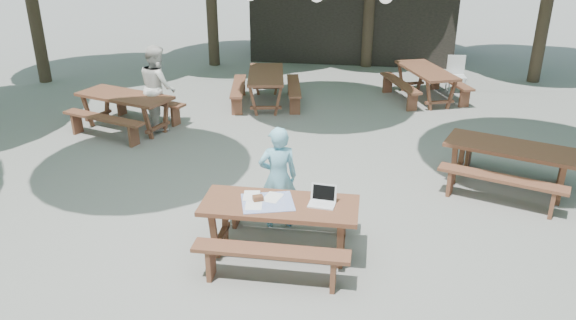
% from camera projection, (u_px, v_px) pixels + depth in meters
% --- Properties ---
extents(ground, '(80.00, 80.00, 0.00)m').
position_uv_depth(ground, '(286.00, 205.00, 8.65)').
color(ground, slate).
rests_on(ground, ground).
extents(pavilion, '(6.00, 3.00, 2.80)m').
position_uv_depth(pavilion, '(354.00, 10.00, 17.54)').
color(pavilion, black).
rests_on(pavilion, ground).
extents(main_picnic_table, '(2.00, 1.58, 0.75)m').
position_uv_depth(main_picnic_table, '(280.00, 228.00, 7.27)').
color(main_picnic_table, brown).
rests_on(main_picnic_table, ground).
extents(picnic_table_nw, '(2.30, 2.10, 0.75)m').
position_uv_depth(picnic_table_nw, '(126.00, 111.00, 11.59)').
color(picnic_table_nw, brown).
rests_on(picnic_table_nw, ground).
extents(picnic_table_ne, '(2.33, 2.14, 0.75)m').
position_uv_depth(picnic_table_ne, '(508.00, 167.00, 9.04)').
color(picnic_table_ne, brown).
rests_on(picnic_table_ne, ground).
extents(picnic_table_far_w, '(1.89, 2.15, 0.75)m').
position_uv_depth(picnic_table_far_w, '(266.00, 88.00, 13.14)').
color(picnic_table_far_w, brown).
rests_on(picnic_table_far_w, ground).
extents(picnic_table_far_e, '(2.16, 2.34, 0.75)m').
position_uv_depth(picnic_table_far_e, '(425.00, 84.00, 13.49)').
color(picnic_table_far_e, brown).
rests_on(picnic_table_far_e, ground).
extents(woman, '(0.63, 0.51, 1.50)m').
position_uv_depth(woman, '(278.00, 178.00, 7.82)').
color(woman, '#7CC7E2').
rests_on(woman, ground).
extents(second_person, '(1.01, 1.06, 1.72)m').
position_uv_depth(second_person, '(158.00, 87.00, 11.56)').
color(second_person, white).
rests_on(second_person, ground).
extents(plastic_chair, '(0.47, 0.47, 0.90)m').
position_uv_depth(plastic_chair, '(456.00, 82.00, 14.12)').
color(plastic_chair, silver).
rests_on(plastic_chair, ground).
extents(laptop, '(0.36, 0.29, 0.24)m').
position_uv_depth(laptop, '(323.00, 199.00, 7.10)').
color(laptop, white).
rests_on(laptop, main_picnic_table).
extents(tabletop_clutter, '(0.78, 0.71, 0.08)m').
position_uv_depth(tabletop_clutter, '(265.00, 201.00, 7.15)').
color(tabletop_clutter, '#3650B8').
rests_on(tabletop_clutter, main_picnic_table).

